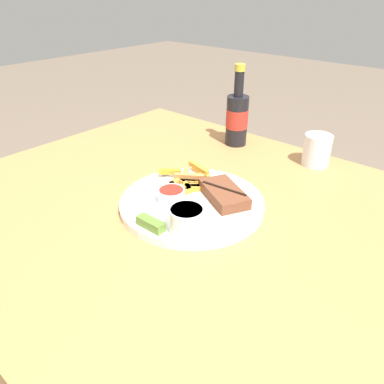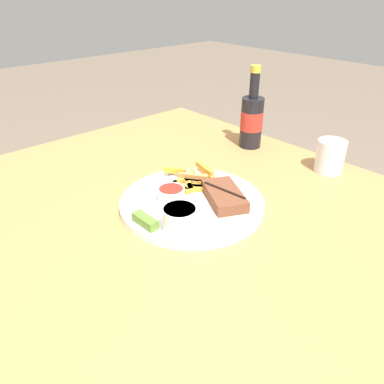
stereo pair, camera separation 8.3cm
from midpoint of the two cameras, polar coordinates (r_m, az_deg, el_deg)
The scene contains 10 objects.
dining_table at distance 0.91m, azimuth -2.66°, elevation -7.23°, with size 1.19×0.96×0.77m.
dinner_plate at distance 0.85m, azimuth -2.81°, elevation -1.78°, with size 0.33×0.33×0.02m.
steak_portion at distance 0.84m, azimuth 2.05°, elevation -0.34°, with size 0.15×0.12×0.03m.
fries_pile at distance 0.91m, azimuth -2.89°, elevation 1.75°, with size 0.15×0.13×0.02m.
coleslaw_cup at distance 0.73m, azimuth -4.12°, elevation -4.13°, with size 0.07×0.07×0.05m.
dipping_sauce_cup at distance 0.83m, azimuth -6.04°, elevation -0.53°, with size 0.06×0.06×0.03m.
pickle_spear at distance 0.76m, azimuth -9.49°, elevation -4.90°, with size 0.06×0.02×0.02m.
fork_utensil at distance 0.91m, azimuth -5.32°, elevation 1.27°, with size 0.13×0.06×0.00m.
beer_bottle at distance 1.16m, azimuth 4.81°, elevation 11.25°, with size 0.07×0.07×0.24m.
drinking_glass at distance 1.08m, azimuth 16.41°, elevation 6.12°, with size 0.07×0.07×0.09m.
Camera 1 is at (0.48, -0.55, 1.22)m, focal length 35.00 mm.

